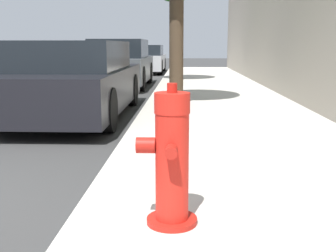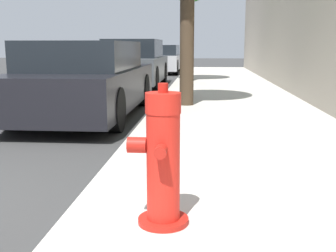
{
  "view_description": "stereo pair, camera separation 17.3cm",
  "coord_description": "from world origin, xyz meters",
  "px_view_note": "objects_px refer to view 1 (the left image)",
  "views": [
    {
      "loc": [
        2.37,
        -2.56,
        1.26
      ],
      "look_at": [
        2.23,
        1.2,
        0.54
      ],
      "focal_mm": 45.0,
      "sensor_mm": 36.0,
      "label": 1
    },
    {
      "loc": [
        2.55,
        -2.54,
        1.26
      ],
      "look_at": [
        2.23,
        1.2,
        0.54
      ],
      "focal_mm": 45.0,
      "sensor_mm": 36.0,
      "label": 2
    }
  ],
  "objects_px": {
    "parked_car_mid": "(121,64)",
    "parked_car_far": "(145,59)",
    "parked_car_near": "(77,80)",
    "fire_hydrant": "(171,161)"
  },
  "relations": [
    {
      "from": "parked_car_mid",
      "to": "parked_car_far",
      "type": "distance_m",
      "value": 6.77
    },
    {
      "from": "fire_hydrant",
      "to": "parked_car_mid",
      "type": "distance_m",
      "value": 10.53
    },
    {
      "from": "fire_hydrant",
      "to": "parked_car_far",
      "type": "bearing_deg",
      "value": 95.89
    },
    {
      "from": "parked_car_far",
      "to": "parked_car_near",
      "type": "bearing_deg",
      "value": -90.27
    },
    {
      "from": "fire_hydrant",
      "to": "parked_car_far",
      "type": "xyz_separation_m",
      "value": [
        -1.77,
        17.13,
        0.09
      ]
    },
    {
      "from": "parked_car_far",
      "to": "fire_hydrant",
      "type": "bearing_deg",
      "value": -84.11
    },
    {
      "from": "parked_car_near",
      "to": "parked_car_mid",
      "type": "height_order",
      "value": "parked_car_mid"
    },
    {
      "from": "fire_hydrant",
      "to": "parked_car_near",
      "type": "xyz_separation_m",
      "value": [
        -1.83,
        4.82,
        0.11
      ]
    },
    {
      "from": "fire_hydrant",
      "to": "parked_car_mid",
      "type": "relative_size",
      "value": 0.22
    },
    {
      "from": "fire_hydrant",
      "to": "parked_car_far",
      "type": "relative_size",
      "value": 0.2
    }
  ]
}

